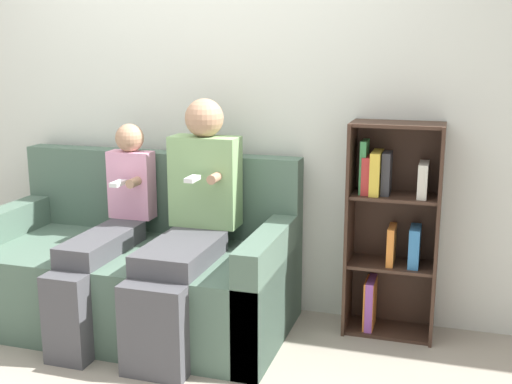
% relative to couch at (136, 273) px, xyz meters
% --- Properties ---
extents(ground_plane, '(14.00, 14.00, 0.00)m').
position_rel_couch_xyz_m(ground_plane, '(0.22, -0.55, -0.30)').
color(ground_plane, '#9E9384').
extents(back_wall, '(10.00, 0.06, 2.55)m').
position_rel_couch_xyz_m(back_wall, '(0.22, 0.48, 0.97)').
color(back_wall, silver).
rests_on(back_wall, ground_plane).
extents(couch, '(1.76, 0.90, 0.96)m').
position_rel_couch_xyz_m(couch, '(0.00, 0.00, 0.00)').
color(couch, '#4C6656').
rests_on(couch, ground_plane).
extents(adult_seated, '(0.39, 0.88, 1.30)m').
position_rel_couch_xyz_m(adult_seated, '(0.37, -0.08, 0.36)').
color(adult_seated, '#47474C').
rests_on(adult_seated, ground_plane).
extents(child_seated, '(0.26, 0.88, 1.14)m').
position_rel_couch_xyz_m(child_seated, '(-0.11, -0.14, 0.27)').
color(child_seated, '#47474C').
rests_on(child_seated, ground_plane).
extents(bookshelf, '(0.49, 0.28, 1.18)m').
position_rel_couch_xyz_m(bookshelf, '(1.39, 0.33, 0.30)').
color(bookshelf, '#3D281E').
rests_on(bookshelf, ground_plane).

